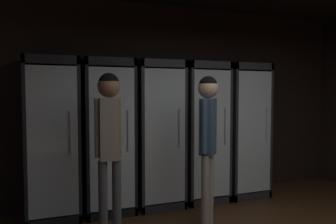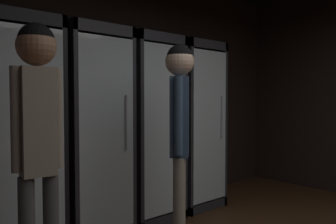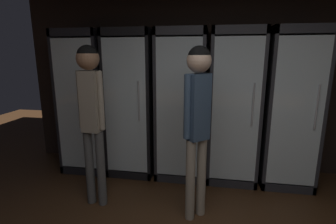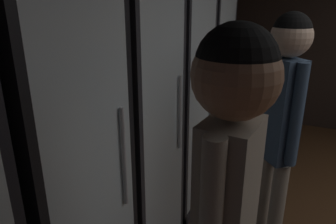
# 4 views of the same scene
# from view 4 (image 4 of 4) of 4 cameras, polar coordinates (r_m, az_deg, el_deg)

# --- Properties ---
(wall_back) EXTENTS (6.00, 0.06, 2.80)m
(wall_back) POSITION_cam_4_polar(r_m,az_deg,el_deg) (2.70, -8.18, 11.39)
(wall_back) COLOR black
(wall_back) RESTS_ON ground
(cooler_left) EXTENTS (0.63, 0.67, 1.96)m
(cooler_left) POSITION_cam_4_polar(r_m,az_deg,el_deg) (1.68, -22.60, -11.42)
(cooler_left) COLOR black
(cooler_left) RESTS_ON ground
(cooler_center) EXTENTS (0.63, 0.67, 1.96)m
(cooler_center) POSITION_cam_4_polar(r_m,az_deg,el_deg) (2.13, -9.44, -3.30)
(cooler_center) COLOR #2B2B30
(cooler_center) RESTS_ON ground
(cooler_right) EXTENTS (0.63, 0.67, 1.96)m
(cooler_right) POSITION_cam_4_polar(r_m,az_deg,el_deg) (2.68, -1.34, 1.80)
(cooler_right) COLOR #2B2B30
(cooler_right) RESTS_ON ground
(cooler_far_right) EXTENTS (0.63, 0.67, 1.96)m
(cooler_far_right) POSITION_cam_4_polar(r_m,az_deg,el_deg) (3.27, 3.92, 5.17)
(cooler_far_right) COLOR #2B2B30
(cooler_far_right) RESTS_ON ground
(shopper_far) EXTENTS (0.25, 0.24, 1.72)m
(shopper_far) POSITION_cam_4_polar(r_m,az_deg,el_deg) (1.99, 19.70, -0.66)
(shopper_far) COLOR gray
(shopper_far) RESTS_ON ground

